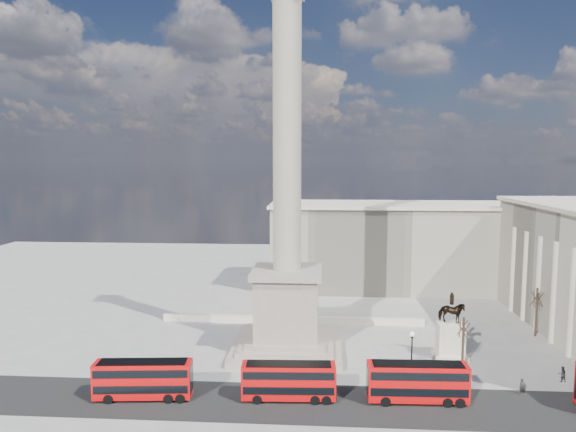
{
  "coord_description": "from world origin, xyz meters",
  "views": [
    {
      "loc": [
        4.48,
        -60.28,
        24.76
      ],
      "look_at": [
        0.21,
        3.7,
        17.87
      ],
      "focal_mm": 32.0,
      "sensor_mm": 36.0,
      "label": 1
    }
  ],
  "objects_px": {
    "red_bus_b": "(289,381)",
    "pedestrian_crossing": "(463,381)",
    "equestrian_statue": "(451,335)",
    "nelsons_column": "(287,253)",
    "pedestrian_walking": "(522,387)",
    "victorian_lamp": "(412,354)",
    "red_bus_c": "(418,382)",
    "red_bus_a": "(144,379)",
    "pedestrian_standing": "(562,374)"
  },
  "relations": [
    {
      "from": "equestrian_statue",
      "to": "pedestrian_walking",
      "type": "xyz_separation_m",
      "value": [
        5.07,
        -10.14,
        -2.06
      ]
    },
    {
      "from": "red_bus_b",
      "to": "pedestrian_crossing",
      "type": "xyz_separation_m",
      "value": [
        18.8,
        4.03,
        -1.25
      ]
    },
    {
      "from": "red_bus_b",
      "to": "pedestrian_crossing",
      "type": "relative_size",
      "value": 6.03
    },
    {
      "from": "nelsons_column",
      "to": "pedestrian_walking",
      "type": "height_order",
      "value": "nelsons_column"
    },
    {
      "from": "nelsons_column",
      "to": "pedestrian_walking",
      "type": "bearing_deg",
      "value": -23.97
    },
    {
      "from": "pedestrian_crossing",
      "to": "red_bus_a",
      "type": "bearing_deg",
      "value": 70.97
    },
    {
      "from": "red_bus_b",
      "to": "pedestrian_crossing",
      "type": "distance_m",
      "value": 19.27
    },
    {
      "from": "victorian_lamp",
      "to": "pedestrian_walking",
      "type": "distance_m",
      "value": 11.82
    },
    {
      "from": "red_bus_a",
      "to": "pedestrian_standing",
      "type": "height_order",
      "value": "red_bus_a"
    },
    {
      "from": "pedestrian_standing",
      "to": "victorian_lamp",
      "type": "bearing_deg",
      "value": 5.39
    },
    {
      "from": "pedestrian_standing",
      "to": "red_bus_c",
      "type": "bearing_deg",
      "value": 18.21
    },
    {
      "from": "victorian_lamp",
      "to": "pedestrian_crossing",
      "type": "distance_m",
      "value": 6.2
    },
    {
      "from": "pedestrian_standing",
      "to": "equestrian_statue",
      "type": "bearing_deg",
      "value": -32.37
    },
    {
      "from": "red_bus_b",
      "to": "pedestrian_standing",
      "type": "bearing_deg",
      "value": 9.41
    },
    {
      "from": "nelsons_column",
      "to": "red_bus_a",
      "type": "relative_size",
      "value": 4.89
    },
    {
      "from": "nelsons_column",
      "to": "pedestrian_standing",
      "type": "xyz_separation_m",
      "value": [
        31.61,
        -7.87,
        -12.02
      ]
    },
    {
      "from": "pedestrian_standing",
      "to": "red_bus_a",
      "type": "bearing_deg",
      "value": 7.76
    },
    {
      "from": "red_bus_a",
      "to": "red_bus_c",
      "type": "bearing_deg",
      "value": -2.63
    },
    {
      "from": "pedestrian_walking",
      "to": "pedestrian_standing",
      "type": "relative_size",
      "value": 0.98
    },
    {
      "from": "red_bus_a",
      "to": "pedestrian_standing",
      "type": "bearing_deg",
      "value": 4.04
    },
    {
      "from": "nelsons_column",
      "to": "red_bus_c",
      "type": "xyz_separation_m",
      "value": [
        14.45,
        -13.95,
        -10.75
      ]
    },
    {
      "from": "red_bus_a",
      "to": "equestrian_statue",
      "type": "height_order",
      "value": "equestrian_statue"
    },
    {
      "from": "nelsons_column",
      "to": "red_bus_b",
      "type": "relative_size",
      "value": 5.1
    },
    {
      "from": "equestrian_statue",
      "to": "pedestrian_standing",
      "type": "relative_size",
      "value": 4.71
    },
    {
      "from": "red_bus_a",
      "to": "red_bus_b",
      "type": "xyz_separation_m",
      "value": [
        15.15,
        0.8,
        -0.07
      ]
    },
    {
      "from": "red_bus_b",
      "to": "red_bus_c",
      "type": "distance_m",
      "value": 13.25
    },
    {
      "from": "nelsons_column",
      "to": "red_bus_a",
      "type": "xyz_separation_m",
      "value": [
        -13.94,
        -15.14,
        -10.78
      ]
    },
    {
      "from": "victorian_lamp",
      "to": "pedestrian_crossing",
      "type": "bearing_deg",
      "value": -4.36
    },
    {
      "from": "red_bus_b",
      "to": "pedestrian_standing",
      "type": "height_order",
      "value": "red_bus_b"
    },
    {
      "from": "red_bus_a",
      "to": "red_bus_c",
      "type": "xyz_separation_m",
      "value": [
        28.39,
        1.18,
        0.03
      ]
    },
    {
      "from": "nelsons_column",
      "to": "pedestrian_crossing",
      "type": "xyz_separation_m",
      "value": [
        20.01,
        -10.3,
        -12.11
      ]
    },
    {
      "from": "equestrian_statue",
      "to": "red_bus_c",
      "type": "bearing_deg",
      "value": -116.74
    },
    {
      "from": "nelsons_column",
      "to": "pedestrian_standing",
      "type": "bearing_deg",
      "value": -13.99
    },
    {
      "from": "red_bus_b",
      "to": "victorian_lamp",
      "type": "bearing_deg",
      "value": 15.96
    },
    {
      "from": "red_bus_a",
      "to": "victorian_lamp",
      "type": "bearing_deg",
      "value": 5.45
    },
    {
      "from": "equestrian_statue",
      "to": "pedestrian_crossing",
      "type": "distance_m",
      "value": 9.23
    },
    {
      "from": "nelsons_column",
      "to": "pedestrian_standing",
      "type": "relative_size",
      "value": 27.87
    },
    {
      "from": "red_bus_a",
      "to": "equestrian_statue",
      "type": "xyz_separation_m",
      "value": [
        34.74,
        13.78,
        0.8
      ]
    },
    {
      "from": "victorian_lamp",
      "to": "pedestrian_walking",
      "type": "height_order",
      "value": "victorian_lamp"
    },
    {
      "from": "red_bus_a",
      "to": "pedestrian_walking",
      "type": "xyz_separation_m",
      "value": [
        39.81,
        3.64,
        -1.26
      ]
    },
    {
      "from": "red_bus_a",
      "to": "red_bus_c",
      "type": "relative_size",
      "value": 0.99
    },
    {
      "from": "red_bus_b",
      "to": "equestrian_statue",
      "type": "relative_size",
      "value": 1.16
    },
    {
      "from": "pedestrian_walking",
      "to": "pedestrian_crossing",
      "type": "height_order",
      "value": "pedestrian_walking"
    },
    {
      "from": "red_bus_c",
      "to": "nelsons_column",
      "type": "bearing_deg",
      "value": 134.43
    },
    {
      "from": "red_bus_c",
      "to": "pedestrian_standing",
      "type": "relative_size",
      "value": 5.74
    },
    {
      "from": "red_bus_a",
      "to": "red_bus_b",
      "type": "bearing_deg",
      "value": -1.99
    },
    {
      "from": "red_bus_a",
      "to": "equestrian_statue",
      "type": "relative_size",
      "value": 1.21
    },
    {
      "from": "equestrian_statue",
      "to": "pedestrian_crossing",
      "type": "relative_size",
      "value": 5.19
    },
    {
      "from": "pedestrian_standing",
      "to": "pedestrian_crossing",
      "type": "height_order",
      "value": "pedestrian_standing"
    },
    {
      "from": "equestrian_statue",
      "to": "pedestrian_walking",
      "type": "bearing_deg",
      "value": -63.44
    }
  ]
}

